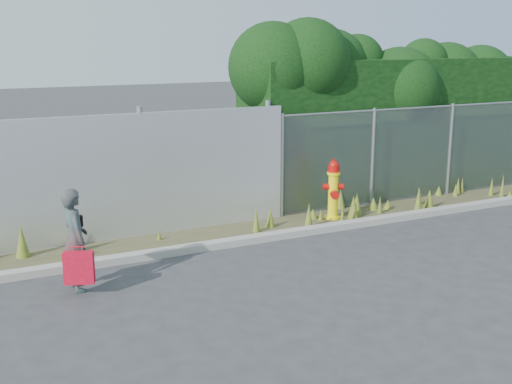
% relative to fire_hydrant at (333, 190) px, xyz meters
% --- Properties ---
extents(ground, '(80.00, 80.00, 0.00)m').
position_rel_fire_hydrant_xyz_m(ground, '(-1.87, -2.41, -0.58)').
color(ground, '#343436').
rests_on(ground, ground).
extents(curb, '(16.00, 0.22, 0.12)m').
position_rel_fire_hydrant_xyz_m(curb, '(-1.87, -0.61, -0.52)').
color(curb, gray).
rests_on(curb, ground).
extents(weed_strip, '(16.00, 1.33, 0.53)m').
position_rel_fire_hydrant_xyz_m(weed_strip, '(-1.86, 0.05, -0.45)').
color(weed_strip, '#464128').
rests_on(weed_strip, ground).
extents(corrugated_fence, '(8.50, 0.21, 2.30)m').
position_rel_fire_hydrant_xyz_m(corrugated_fence, '(-5.11, 0.59, 0.52)').
color(corrugated_fence, '#BBBDC3').
rests_on(corrugated_fence, ground).
extents(chainlink_fence, '(6.50, 0.07, 2.05)m').
position_rel_fire_hydrant_xyz_m(chainlink_fence, '(2.38, 0.59, 0.45)').
color(chainlink_fence, gray).
rests_on(chainlink_fence, ground).
extents(hedge, '(7.74, 2.14, 3.86)m').
position_rel_fire_hydrant_xyz_m(hedge, '(2.34, 1.60, 1.51)').
color(hedge, black).
rests_on(hedge, ground).
extents(fire_hydrant, '(0.40, 0.36, 1.20)m').
position_rel_fire_hydrant_xyz_m(fire_hydrant, '(0.00, 0.00, 0.00)').
color(fire_hydrant, '#FFE90D').
rests_on(fire_hydrant, ground).
extents(woman, '(0.39, 0.56, 1.46)m').
position_rel_fire_hydrant_xyz_m(woman, '(-5.17, -1.43, 0.15)').
color(woman, '#0F6160').
rests_on(woman, ground).
extents(red_tote_bag, '(0.40, 0.15, 0.53)m').
position_rel_fire_hydrant_xyz_m(red_tote_bag, '(-5.19, -1.72, -0.16)').
color(red_tote_bag, '#B60A1C').
extents(black_shoulder_bag, '(0.21, 0.09, 0.16)m').
position_rel_fire_hydrant_xyz_m(black_shoulder_bag, '(-5.12, -1.20, 0.35)').
color(black_shoulder_bag, black).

